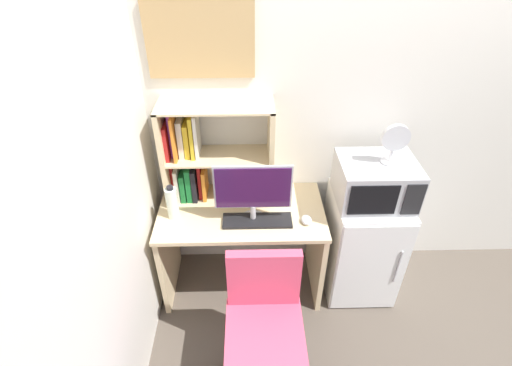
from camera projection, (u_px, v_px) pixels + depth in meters
wall_back at (443, 113)px, 2.59m from camera, size 6.40×0.04×2.60m
wall_left at (38, 336)px, 1.24m from camera, size 0.04×4.40×2.60m
desk at (242, 235)px, 2.76m from camera, size 1.14×0.62×0.75m
hutch_bookshelf at (201, 153)px, 2.56m from camera, size 0.73×0.28×0.70m
monitor at (253, 191)px, 2.40m from camera, size 0.50×0.17×0.43m
keyboard at (257, 221)px, 2.52m from camera, size 0.46×0.15×0.02m
computer_mouse at (306, 220)px, 2.51m from camera, size 0.07×0.09×0.04m
water_bottle at (172, 203)px, 2.50m from camera, size 0.08×0.08×0.25m
mini_fridge at (362, 243)px, 2.82m from camera, size 0.49×0.54×0.84m
microwave at (375, 181)px, 2.50m from camera, size 0.50×0.41×0.29m
desk_fan at (395, 142)px, 2.32m from camera, size 0.17×0.11×0.27m
desk_chair at (264, 331)px, 2.26m from camera, size 0.51×0.51×0.90m
wall_corkboard at (200, 40)px, 2.24m from camera, size 0.65×0.02×0.45m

